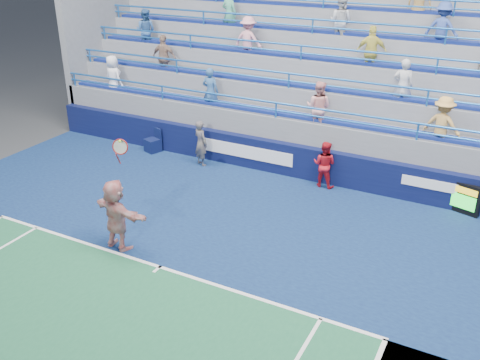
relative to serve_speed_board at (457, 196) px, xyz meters
The scene contains 8 objects.
ground 8.71m from the serve_speed_board, 132.71° to the right, with size 120.00×120.00×0.00m, color #333538.
sponsor_wall 5.90m from the serve_speed_board, behind, with size 18.00×0.32×1.10m.
bleacher_stand 7.14m from the serve_speed_board, 146.70° to the left, with size 18.00×5.60×6.13m.
serve_speed_board is the anchor object (origin of this frame).
judge_chair 10.55m from the serve_speed_board, behind, with size 0.63×0.65×0.88m.
tennis_player 9.57m from the serve_speed_board, 140.37° to the right, with size 1.81×0.84×3.02m.
line_judge 8.34m from the serve_speed_board, behind, with size 0.59×0.39×1.61m, color #161A3D.
ball_girl 3.99m from the serve_speed_board, behind, with size 0.73×0.57×1.51m, color red.
Camera 1 is at (6.74, -8.68, 7.32)m, focal length 40.00 mm.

